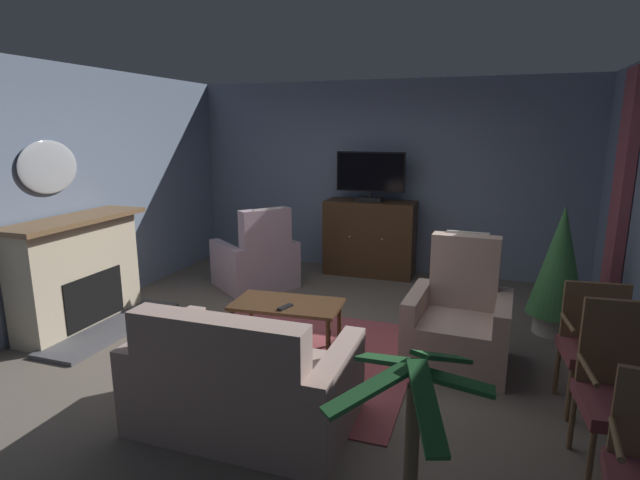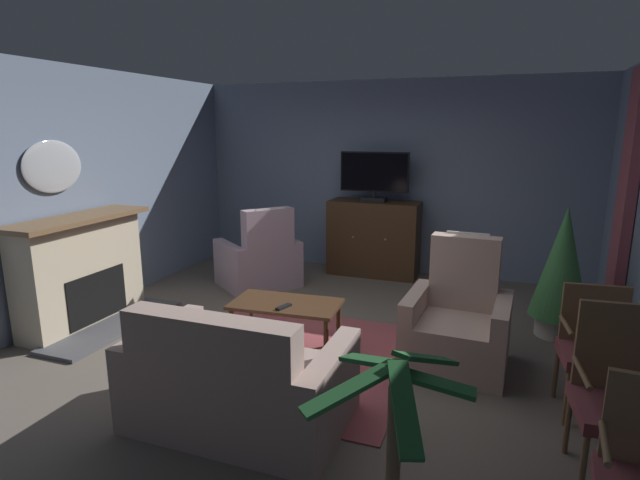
% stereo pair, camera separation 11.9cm
% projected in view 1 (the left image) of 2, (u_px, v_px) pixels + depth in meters
% --- Properties ---
extents(ground_plane, '(6.20, 6.31, 0.04)m').
position_uv_depth(ground_plane, '(318.00, 348.00, 4.81)').
color(ground_plane, '#665B51').
extents(wall_back, '(6.20, 0.10, 2.72)m').
position_uv_depth(wall_back, '(384.00, 177.00, 7.19)').
color(wall_back, slate).
rests_on(wall_back, ground_plane).
extents(wall_left, '(0.10, 6.31, 2.72)m').
position_uv_depth(wall_left, '(70.00, 194.00, 5.41)').
color(wall_left, slate).
rests_on(wall_left, ground_plane).
extents(curtain_panel_far, '(0.10, 0.44, 2.28)m').
position_uv_depth(curtain_panel_far, '(623.00, 184.00, 5.06)').
color(curtain_panel_far, '#A34C56').
extents(rug_central, '(2.15, 2.10, 0.01)m').
position_uv_depth(rug_central, '(294.00, 356.00, 4.58)').
color(rug_central, '#9E474C').
rests_on(rug_central, ground_plane).
extents(fireplace, '(0.86, 1.61, 1.17)m').
position_uv_depth(fireplace, '(80.00, 275.00, 5.19)').
color(fireplace, '#4C4C51').
rests_on(fireplace, ground_plane).
extents(wall_mirror_oval, '(0.06, 0.73, 0.54)m').
position_uv_depth(wall_mirror_oval, '(49.00, 167.00, 5.03)').
color(wall_mirror_oval, '#B2B7BF').
extents(tv_cabinet, '(1.26, 0.53, 1.06)m').
position_uv_depth(tv_cabinet, '(370.00, 239.00, 7.08)').
color(tv_cabinet, black).
rests_on(tv_cabinet, ground_plane).
extents(television, '(0.95, 0.20, 0.68)m').
position_uv_depth(television, '(370.00, 175.00, 6.83)').
color(television, black).
rests_on(television, tv_cabinet).
extents(coffee_table, '(1.04, 0.61, 0.47)m').
position_uv_depth(coffee_table, '(287.00, 308.00, 4.63)').
color(coffee_table, '#422B19').
rests_on(coffee_table, ground_plane).
extents(tv_remote, '(0.10, 0.18, 0.02)m').
position_uv_depth(tv_remote, '(285.00, 307.00, 4.47)').
color(tv_remote, black).
rests_on(tv_remote, coffee_table).
extents(sofa_floral, '(1.49, 0.93, 0.92)m').
position_uv_depth(sofa_floral, '(242.00, 385.00, 3.46)').
color(sofa_floral, '#A3897F').
rests_on(sofa_floral, ground_plane).
extents(armchair_beside_cabinet, '(0.91, 0.86, 1.13)m').
position_uv_depth(armchair_beside_cabinet, '(458.00, 325.00, 4.42)').
color(armchair_beside_cabinet, '#BC9E8E').
rests_on(armchair_beside_cabinet, ground_plane).
extents(armchair_by_fireplace, '(1.21, 1.23, 1.09)m').
position_uv_depth(armchair_by_fireplace, '(257.00, 262.00, 6.53)').
color(armchair_by_fireplace, '#AD93A3').
rests_on(armchair_by_fireplace, ground_plane).
extents(side_chair_mid_row, '(0.52, 0.53, 1.04)m').
position_uv_depth(side_chair_mid_row, '(622.00, 389.00, 2.97)').
color(side_chair_mid_row, brown).
rests_on(side_chair_mid_row, ground_plane).
extents(side_chair_beside_plant, '(0.54, 0.49, 0.93)m').
position_uv_depth(side_chair_beside_plant, '(597.00, 343.00, 3.66)').
color(side_chair_beside_plant, brown).
rests_on(side_chair_beside_plant, ground_plane).
extents(potted_plant_leafy_by_curtain, '(0.56, 0.56, 1.33)m').
position_uv_depth(potted_plant_leafy_by_curtain, '(559.00, 266.00, 4.96)').
color(potted_plant_leafy_by_curtain, beige).
rests_on(potted_plant_leafy_by_curtain, ground_plane).
extents(cat, '(0.57, 0.39, 0.20)m').
position_uv_depth(cat, '(197.00, 324.00, 5.10)').
color(cat, '#937A5B').
rests_on(cat, ground_plane).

